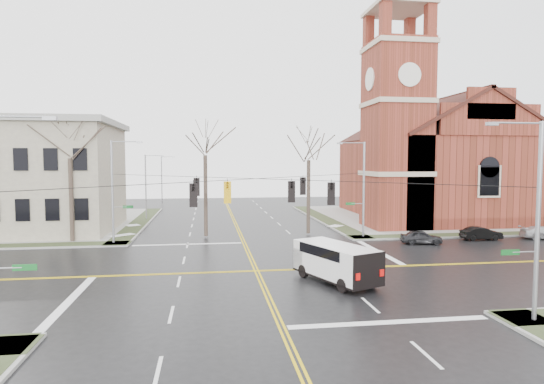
{
  "coord_description": "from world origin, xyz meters",
  "views": [
    {
      "loc": [
        -3.21,
        -29.87,
        7.41
      ],
      "look_at": [
        1.9,
        6.0,
        4.88
      ],
      "focal_mm": 30.0,
      "sensor_mm": 36.0,
      "label": 1
    }
  ],
  "objects": [
    {
      "name": "parked_car_b",
      "position": [
        22.03,
        8.9,
        0.61
      ],
      "size": [
        3.76,
        1.4,
        1.23
      ],
      "primitive_type": "imported",
      "rotation": [
        0.0,
        0.0,
        1.54
      ],
      "color": "black",
      "rests_on": "ground"
    },
    {
      "name": "signal_pole_ne",
      "position": [
        11.32,
        11.5,
        4.95
      ],
      "size": [
        2.75,
        0.22,
        9.0
      ],
      "color": "gray",
      "rests_on": "ground"
    },
    {
      "name": "parked_car_c",
      "position": [
        28.2,
        8.55,
        0.6
      ],
      "size": [
        4.38,
        2.41,
        1.2
      ],
      "primitive_type": "imported",
      "rotation": [
        0.0,
        0.0,
        1.39
      ],
      "color": "silver",
      "rests_on": "ground"
    },
    {
      "name": "streetlight_north_b",
      "position": [
        -10.65,
        48.0,
        4.47
      ],
      "size": [
        2.3,
        0.2,
        8.0
      ],
      "color": "gray",
      "rests_on": "ground"
    },
    {
      "name": "ground",
      "position": [
        0.0,
        0.0,
        0.0
      ],
      "size": [
        120.0,
        120.0,
        0.0
      ],
      "primitive_type": "plane",
      "color": "black",
      "rests_on": "ground"
    },
    {
      "name": "tree_nw_far",
      "position": [
        -15.31,
        12.72,
        8.08
      ],
      "size": [
        4.0,
        4.0,
        11.16
      ],
      "color": "#392E24",
      "rests_on": "ground"
    },
    {
      "name": "cargo_van",
      "position": [
        4.38,
        -3.23,
        1.35
      ],
      "size": [
        4.43,
        6.42,
        2.29
      ],
      "rotation": [
        0.0,
        0.0,
        0.39
      ],
      "color": "white",
      "rests_on": "ground"
    },
    {
      "name": "streetlight_north_a",
      "position": [
        -10.65,
        28.0,
        4.47
      ],
      "size": [
        2.3,
        0.2,
        8.0
      ],
      "color": "gray",
      "rests_on": "ground"
    },
    {
      "name": "tree_ne",
      "position": [
        6.71,
        14.07,
        7.92
      ],
      "size": [
        4.0,
        4.0,
        10.93
      ],
      "color": "#392E24",
      "rests_on": "ground"
    },
    {
      "name": "span_wires",
      "position": [
        0.0,
        0.0,
        6.2
      ],
      "size": [
        23.02,
        23.02,
        0.03
      ],
      "color": "black",
      "rests_on": "ground"
    },
    {
      "name": "tree_nw_near",
      "position": [
        -3.4,
        13.85,
        8.41
      ],
      "size": [
        4.0,
        4.0,
        11.62
      ],
      "color": "#392E24",
      "rests_on": "ground"
    },
    {
      "name": "church",
      "position": [
        24.76,
        24.78,
        8.43
      ],
      "size": [
        24.28,
        27.48,
        27.5
      ],
      "color": "maroon",
      "rests_on": "ground"
    },
    {
      "name": "signal_pole_nw",
      "position": [
        -11.32,
        11.5,
        4.95
      ],
      "size": [
        2.75,
        0.22,
        9.0
      ],
      "color": "gray",
      "rests_on": "ground"
    },
    {
      "name": "traffic_signals",
      "position": [
        -0.0,
        -0.67,
        5.45
      ],
      "size": [
        8.21,
        8.26,
        1.3
      ],
      "color": "black",
      "rests_on": "ground"
    },
    {
      "name": "parked_car_a",
      "position": [
        15.55,
        7.77,
        0.61
      ],
      "size": [
        3.79,
        2.09,
        1.22
      ],
      "primitive_type": "imported",
      "rotation": [
        0.0,
        0.0,
        1.38
      ],
      "color": "black",
      "rests_on": "ground"
    },
    {
      "name": "signal_pole_se",
      "position": [
        11.32,
        -11.5,
        4.95
      ],
      "size": [
        2.75,
        0.22,
        9.0
      ],
      "color": "gray",
      "rests_on": "ground"
    },
    {
      "name": "road_markings",
      "position": [
        0.0,
        0.0,
        0.01
      ],
      "size": [
        100.0,
        100.0,
        0.01
      ],
      "color": "gold",
      "rests_on": "ground"
    },
    {
      "name": "sidewalks",
      "position": [
        0.0,
        0.0,
        0.08
      ],
      "size": [
        80.0,
        80.0,
        0.17
      ],
      "color": "gray",
      "rests_on": "ground"
    },
    {
      "name": "civic_building_a",
      "position": [
        -22.0,
        20.0,
        5.5
      ],
      "size": [
        18.0,
        14.0,
        11.0
      ],
      "primitive_type": "cube",
      "color": "gray",
      "rests_on": "ground"
    }
  ]
}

